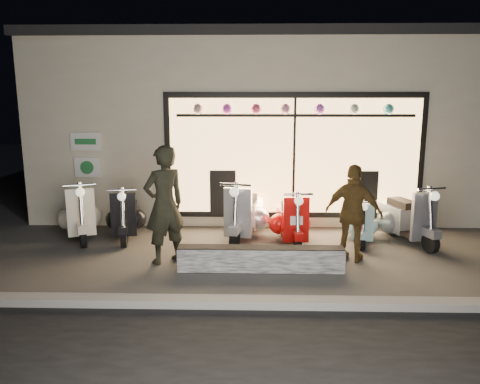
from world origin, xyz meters
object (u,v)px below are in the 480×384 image
(graffiti_barrier, at_px, (261,259))
(man, at_px, (164,205))
(woman, at_px, (353,214))
(scooter_silver, at_px, (245,214))
(scooter_red, at_px, (291,220))

(graffiti_barrier, relative_size, man, 1.34)
(man, xyz_separation_m, woman, (3.18, 0.15, -0.16))
(graffiti_barrier, distance_m, scooter_silver, 1.94)
(scooter_red, bearing_deg, woman, -53.31)
(scooter_silver, height_order, man, man)
(scooter_silver, height_order, scooter_red, scooter_silver)
(graffiti_barrier, relative_size, woman, 1.60)
(graffiti_barrier, xyz_separation_m, man, (-1.61, 0.37, 0.80))
(scooter_silver, distance_m, woman, 2.33)
(graffiti_barrier, relative_size, scooter_silver, 1.61)
(graffiti_barrier, height_order, man, man)
(graffiti_barrier, bearing_deg, man, 167.05)
(woman, bearing_deg, scooter_red, -22.47)
(scooter_silver, distance_m, scooter_red, 0.94)
(woman, bearing_deg, man, 28.94)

